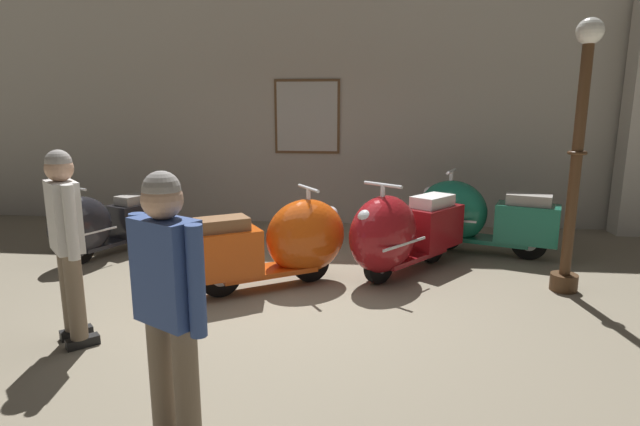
{
  "coord_description": "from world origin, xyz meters",
  "views": [
    {
      "loc": [
        0.74,
        -4.78,
        1.93
      ],
      "look_at": [
        0.08,
        1.35,
        0.63
      ],
      "focal_mm": 28.34,
      "sensor_mm": 36.0,
      "label": 1
    }
  ],
  "objects_px": {
    "visitor_0": "(169,298)",
    "scooter_1": "(282,242)",
    "scooter_0": "(99,225)",
    "scooter_3": "(474,216)",
    "lamppost": "(577,157)",
    "scooter_2": "(399,233)",
    "visitor_1": "(66,234)"
  },
  "relations": [
    {
      "from": "visitor_0",
      "to": "visitor_1",
      "type": "xyz_separation_m",
      "value": [
        -1.36,
        1.23,
        -0.0
      ]
    },
    {
      "from": "scooter_2",
      "to": "scooter_3",
      "type": "bearing_deg",
      "value": 174.47
    },
    {
      "from": "visitor_0",
      "to": "scooter_1",
      "type": "bearing_deg",
      "value": 27.39
    },
    {
      "from": "visitor_1",
      "to": "scooter_2",
      "type": "bearing_deg",
      "value": -7.6
    },
    {
      "from": "scooter_0",
      "to": "scooter_2",
      "type": "relative_size",
      "value": 0.92
    },
    {
      "from": "lamppost",
      "to": "scooter_2",
      "type": "bearing_deg",
      "value": 170.21
    },
    {
      "from": "scooter_1",
      "to": "scooter_2",
      "type": "relative_size",
      "value": 1.0
    },
    {
      "from": "scooter_1",
      "to": "scooter_3",
      "type": "xyz_separation_m",
      "value": [
        2.31,
        1.56,
        0.01
      ]
    },
    {
      "from": "scooter_2",
      "to": "visitor_0",
      "type": "distance_m",
      "value": 3.55
    },
    {
      "from": "scooter_0",
      "to": "visitor_1",
      "type": "bearing_deg",
      "value": 49.22
    },
    {
      "from": "scooter_3",
      "to": "visitor_0",
      "type": "distance_m",
      "value": 4.96
    },
    {
      "from": "scooter_2",
      "to": "visitor_1",
      "type": "relative_size",
      "value": 1.1
    },
    {
      "from": "scooter_1",
      "to": "lamppost",
      "type": "relative_size",
      "value": 0.63
    },
    {
      "from": "lamppost",
      "to": "scooter_1",
      "type": "bearing_deg",
      "value": -176.47
    },
    {
      "from": "scooter_1",
      "to": "scooter_3",
      "type": "height_order",
      "value": "scooter_3"
    },
    {
      "from": "scooter_0",
      "to": "scooter_2",
      "type": "distance_m",
      "value": 3.83
    },
    {
      "from": "scooter_3",
      "to": "lamppost",
      "type": "relative_size",
      "value": 0.67
    },
    {
      "from": "scooter_0",
      "to": "scooter_3",
      "type": "relative_size",
      "value": 0.87
    },
    {
      "from": "scooter_2",
      "to": "scooter_3",
      "type": "height_order",
      "value": "scooter_2"
    },
    {
      "from": "scooter_2",
      "to": "lamppost",
      "type": "bearing_deg",
      "value": 118.6
    },
    {
      "from": "scooter_0",
      "to": "scooter_3",
      "type": "height_order",
      "value": "scooter_3"
    },
    {
      "from": "lamppost",
      "to": "visitor_1",
      "type": "bearing_deg",
      "value": -159.07
    },
    {
      "from": "scooter_1",
      "to": "visitor_0",
      "type": "distance_m",
      "value": 2.8
    },
    {
      "from": "scooter_3",
      "to": "visitor_1",
      "type": "distance_m",
      "value": 4.89
    },
    {
      "from": "scooter_3",
      "to": "lamppost",
      "type": "height_order",
      "value": "lamppost"
    },
    {
      "from": "scooter_0",
      "to": "visitor_0",
      "type": "distance_m",
      "value": 4.33
    },
    {
      "from": "scooter_3",
      "to": "visitor_0",
      "type": "xyz_separation_m",
      "value": [
        -2.41,
        -4.32,
        0.43
      ]
    },
    {
      "from": "lamppost",
      "to": "scooter_0",
      "type": "bearing_deg",
      "value": 173.85
    },
    {
      "from": "scooter_0",
      "to": "lamppost",
      "type": "height_order",
      "value": "lamppost"
    },
    {
      "from": "scooter_1",
      "to": "lamppost",
      "type": "distance_m",
      "value": 3.17
    },
    {
      "from": "scooter_0",
      "to": "scooter_3",
      "type": "bearing_deg",
      "value": 123.36
    },
    {
      "from": "scooter_1",
      "to": "scooter_2",
      "type": "xyz_separation_m",
      "value": [
        1.28,
        0.49,
        0.02
      ]
    }
  ]
}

